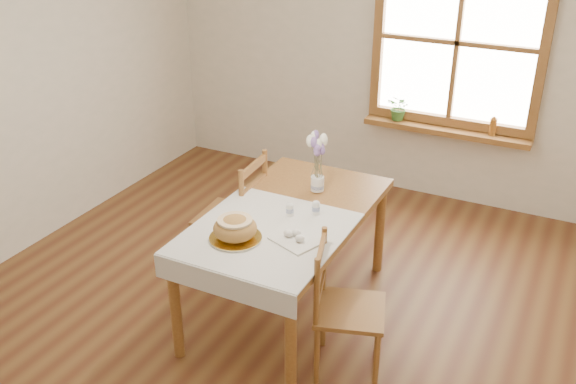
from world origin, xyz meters
The scene contains 18 objects.
ground centered at (0.00, 0.00, 0.00)m, with size 5.00×5.00×0.00m, color brown.
room_walls centered at (0.00, 0.00, 1.71)m, with size 4.60×5.10×2.65m.
window centered at (0.50, 2.47, 1.45)m, with size 1.46×0.08×1.46m.
window_sill centered at (0.50, 2.40, 0.69)m, with size 1.46×0.20×0.05m.
dining_table centered at (0.00, 0.30, 0.66)m, with size 0.90×1.60×0.75m.
table_linen centered at (0.00, 0.00, 0.76)m, with size 0.91×0.99×0.01m, color silver.
chair_left centered at (-0.60, 0.54, 0.47)m, with size 0.44×0.46×0.95m, color olive, non-canonical shape.
chair_right centered at (0.59, -0.06, 0.43)m, with size 0.40×0.42×0.86m, color olive, non-canonical shape.
bread_plate centered at (-0.12, -0.16, 0.77)m, with size 0.31×0.31×0.02m, color white.
bread_loaf centered at (-0.12, -0.16, 0.85)m, with size 0.26×0.26×0.14m, color #B1803E.
egg_napkin centered at (0.21, -0.01, 0.77)m, with size 0.27×0.23×0.01m, color silver.
eggs centered at (0.21, -0.01, 0.80)m, with size 0.21×0.19×0.05m, color silver, non-canonical shape.
salt_shaker centered at (0.03, 0.26, 0.81)m, with size 0.05×0.05×0.09m, color white.
pepper_shaker centered at (0.17, 0.35, 0.81)m, with size 0.05×0.05×0.09m, color white.
flower_vase centered at (0.04, 0.67, 0.80)m, with size 0.09×0.09×0.10m, color white.
lavender_bouquet centered at (0.04, 0.67, 1.00)m, with size 0.16×0.16×0.31m, color #8261AC, non-canonical shape.
potted_plant centered at (0.07, 2.40, 0.81)m, with size 0.21×0.23×0.18m, color #396C2B.
amber_bottle centered at (0.89, 2.40, 0.80)m, with size 0.06×0.06×0.17m, color #9D5A1C.
Camera 1 is at (1.64, -2.96, 2.70)m, focal length 40.00 mm.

